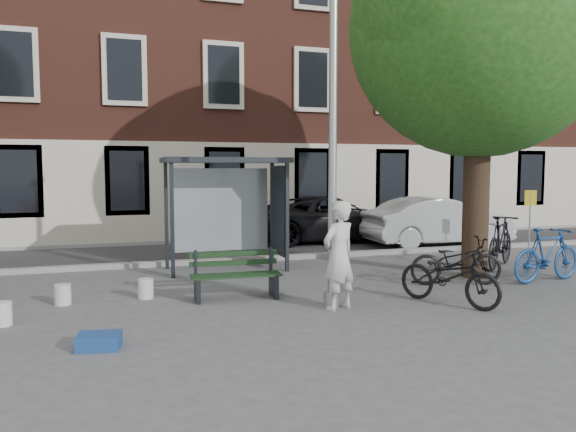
# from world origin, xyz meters

# --- Properties ---
(ground) EXTENTS (90.00, 90.00, 0.00)m
(ground) POSITION_xyz_m (0.00, 0.00, 0.00)
(ground) COLOR #4C4C4F
(ground) RESTS_ON ground
(road) EXTENTS (40.00, 4.00, 0.01)m
(road) POSITION_xyz_m (0.00, 7.00, 0.01)
(road) COLOR #28282B
(road) RESTS_ON ground
(curb_near) EXTENTS (40.00, 0.25, 0.12)m
(curb_near) POSITION_xyz_m (0.00, 5.00, 0.06)
(curb_near) COLOR gray
(curb_near) RESTS_ON ground
(curb_far) EXTENTS (40.00, 0.25, 0.12)m
(curb_far) POSITION_xyz_m (0.00, 9.00, 0.06)
(curb_far) COLOR gray
(curb_far) RESTS_ON ground
(building_row) EXTENTS (30.00, 8.00, 14.00)m
(building_row) POSITION_xyz_m (0.00, 13.00, 7.00)
(building_row) COLOR brown
(building_row) RESTS_ON ground
(lamppost) EXTENTS (0.28, 0.35, 6.11)m
(lamppost) POSITION_xyz_m (0.00, 0.00, 2.78)
(lamppost) COLOR #9EA0A3
(lamppost) RESTS_ON ground
(tree_right) EXTENTS (5.76, 5.60, 8.20)m
(tree_right) POSITION_xyz_m (4.01, 1.38, 5.62)
(tree_right) COLOR black
(tree_right) RESTS_ON ground
(bus_shelter) EXTENTS (2.85, 1.45, 2.62)m
(bus_shelter) POSITION_xyz_m (-0.61, 4.11, 1.92)
(bus_shelter) COLOR #1E2328
(bus_shelter) RESTS_ON ground
(painter) EXTENTS (0.79, 0.67, 1.84)m
(painter) POSITION_xyz_m (0.04, -0.20, 0.92)
(painter) COLOR silver
(painter) RESTS_ON ground
(bench) EXTENTS (1.67, 0.63, 0.84)m
(bench) POSITION_xyz_m (-1.44, 1.11, 0.39)
(bench) COLOR #1E2328
(bench) RESTS_ON ground
(bike_a) EXTENTS (1.98, 1.13, 0.98)m
(bike_a) POSITION_xyz_m (3.10, 0.88, 0.49)
(bike_a) COLOR black
(bike_a) RESTS_ON ground
(bike_b) EXTENTS (1.97, 0.81, 1.15)m
(bike_b) POSITION_xyz_m (5.10, 0.55, 0.57)
(bike_b) COLOR navy
(bike_b) RESTS_ON ground
(bike_c) EXTENTS (1.46, 2.00, 1.00)m
(bike_c) POSITION_xyz_m (2.00, -0.50, 0.50)
(bike_c) COLOR black
(bike_c) RESTS_ON ground
(bike_d) EXTENTS (2.02, 1.76, 1.26)m
(bike_d) POSITION_xyz_m (5.31, 2.28, 0.63)
(bike_d) COLOR black
(bike_d) RESTS_ON ground
(car_dark) EXTENTS (5.29, 2.44, 1.47)m
(car_dark) POSITION_xyz_m (3.31, 8.08, 0.74)
(car_dark) COLOR black
(car_dark) RESTS_ON ground
(car_silver) EXTENTS (4.57, 1.67, 1.50)m
(car_silver) POSITION_xyz_m (6.00, 6.00, 0.75)
(car_silver) COLOR #AFB3B7
(car_silver) RESTS_ON ground
(blue_crate) EXTENTS (0.61, 0.49, 0.20)m
(blue_crate) POSITION_xyz_m (-3.79, -1.14, 0.10)
(blue_crate) COLOR navy
(blue_crate) RESTS_ON ground
(bucket_a) EXTENTS (0.34, 0.34, 0.36)m
(bucket_a) POSITION_xyz_m (-5.19, 0.47, 0.18)
(bucket_a) COLOR silver
(bucket_a) RESTS_ON ground
(bucket_b) EXTENTS (0.33, 0.33, 0.36)m
(bucket_b) POSITION_xyz_m (-3.00, 1.63, 0.18)
(bucket_b) COLOR silver
(bucket_b) RESTS_ON ground
(bucket_c) EXTENTS (0.35, 0.35, 0.36)m
(bucket_c) POSITION_xyz_m (-4.41, 1.58, 0.18)
(bucket_c) COLOR silver
(bucket_c) RESTS_ON ground
(notice_sign) EXTENTS (0.30, 0.13, 1.80)m
(notice_sign) POSITION_xyz_m (7.00, 3.24, 1.28)
(notice_sign) COLOR #9EA0A3
(notice_sign) RESTS_ON ground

